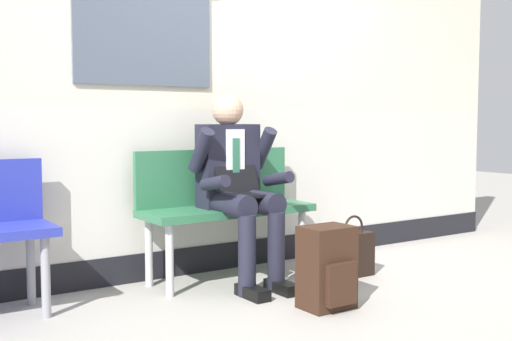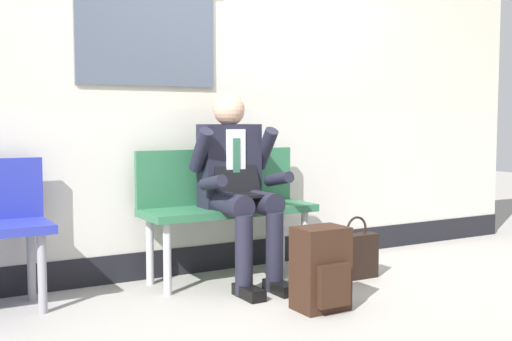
{
  "view_description": "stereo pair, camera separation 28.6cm",
  "coord_description": "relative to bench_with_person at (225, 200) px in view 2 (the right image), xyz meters",
  "views": [
    {
      "loc": [
        -2.41,
        -3.32,
        1.08
      ],
      "look_at": [
        -0.09,
        0.11,
        0.75
      ],
      "focal_mm": 45.04,
      "sensor_mm": 36.0,
      "label": 1
    },
    {
      "loc": [
        -2.16,
        -3.47,
        1.08
      ],
      "look_at": [
        -0.09,
        0.11,
        0.75
      ],
      "focal_mm": 45.04,
      "sensor_mm": 36.0,
      "label": 2
    }
  ],
  "objects": [
    {
      "name": "station_wall",
      "position": [
        0.17,
        0.28,
        0.85
      ],
      "size": [
        5.6,
        0.17,
        2.77
      ],
      "color": "beige",
      "rests_on": "ground"
    },
    {
      "name": "ground_plane",
      "position": [
        0.18,
        -0.38,
        -0.53
      ],
      "size": [
        18.0,
        18.0,
        0.0
      ],
      "primitive_type": "plane",
      "color": "#9E9991"
    },
    {
      "name": "person_seated",
      "position": [
        -0.0,
        -0.19,
        0.14
      ],
      "size": [
        0.57,
        0.7,
        1.25
      ],
      "color": "#1E1E2D",
      "rests_on": "ground"
    },
    {
      "name": "backpack",
      "position": [
        0.13,
        -0.94,
        -0.3
      ],
      "size": [
        0.29,
        0.26,
        0.47
      ],
      "color": "#331E14",
      "rests_on": "ground"
    },
    {
      "name": "handbag",
      "position": [
        0.76,
        -0.47,
        -0.37
      ],
      "size": [
        0.3,
        0.11,
        0.43
      ],
      "color": "black",
      "rests_on": "ground"
    },
    {
      "name": "bench_with_person",
      "position": [
        0.0,
        0.0,
        0.0
      ],
      "size": [
        1.18,
        0.42,
        0.88
      ],
      "color": "#2D6B47",
      "rests_on": "ground"
    }
  ]
}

